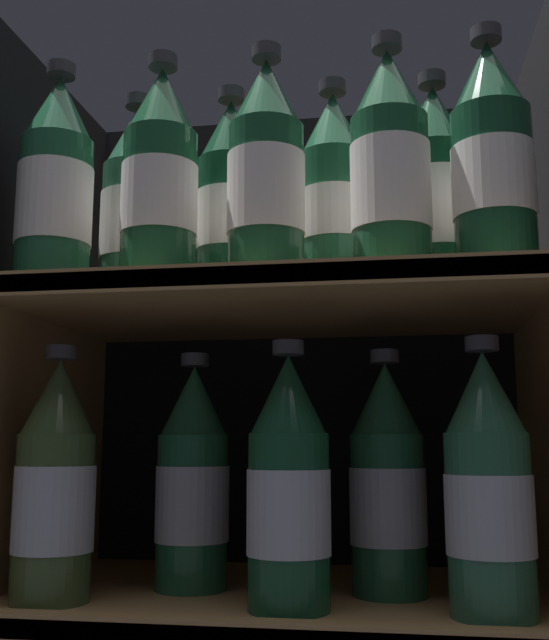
% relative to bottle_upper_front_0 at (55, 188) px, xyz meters
% --- Properties ---
extents(fridge_back_wall, '(0.64, 0.02, 0.86)m').
position_rel_bottle_upper_front_0_xyz_m(fridge_back_wall, '(0.24, 0.30, -0.23)').
color(fridge_back_wall, black).
rests_on(fridge_back_wall, ground_plane).
extents(fridge_side_left, '(0.02, 0.40, 0.86)m').
position_rel_bottle_upper_front_0_xyz_m(fridge_side_left, '(-0.07, 0.11, -0.23)').
color(fridge_side_left, black).
rests_on(fridge_side_left, ground_plane).
extents(shelf_lower, '(0.60, 0.36, 0.23)m').
position_rel_bottle_upper_front_0_xyz_m(shelf_lower, '(0.24, 0.10, -0.48)').
color(shelf_lower, '#9E7547').
rests_on(shelf_lower, ground_plane).
extents(shelf_upper, '(0.60, 0.36, 0.55)m').
position_rel_bottle_upper_front_0_xyz_m(shelf_upper, '(0.24, 0.10, -0.26)').
color(shelf_upper, '#9E7547').
rests_on(shelf_upper, ground_plane).
extents(bottle_upper_front_0, '(0.08, 0.08, 0.26)m').
position_rel_bottle_upper_front_0_xyz_m(bottle_upper_front_0, '(0.00, 0.00, 0.00)').
color(bottle_upper_front_0, '#1E5638').
rests_on(bottle_upper_front_0, shelf_upper).
extents(bottle_upper_front_1, '(0.08, 0.08, 0.26)m').
position_rel_bottle_upper_front_0_xyz_m(bottle_upper_front_1, '(0.12, 0.00, 0.00)').
color(bottle_upper_front_1, '#194C2D').
rests_on(bottle_upper_front_1, shelf_upper).
extents(bottle_upper_front_2, '(0.08, 0.08, 0.26)m').
position_rel_bottle_upper_front_0_xyz_m(bottle_upper_front_2, '(0.24, 0.00, 0.00)').
color(bottle_upper_front_2, '#194C2D').
rests_on(bottle_upper_front_2, shelf_upper).
extents(bottle_upper_front_3, '(0.08, 0.08, 0.26)m').
position_rel_bottle_upper_front_0_xyz_m(bottle_upper_front_3, '(0.37, 0.00, -0.00)').
color(bottle_upper_front_3, '#194C2D').
rests_on(bottle_upper_front_3, shelf_upper).
extents(bottle_upper_front_4, '(0.08, 0.08, 0.26)m').
position_rel_bottle_upper_front_0_xyz_m(bottle_upper_front_4, '(0.47, -0.00, 0.00)').
color(bottle_upper_front_4, '#144228').
rests_on(bottle_upper_front_4, shelf_upper).
extents(bottle_upper_back_0, '(0.08, 0.08, 0.26)m').
position_rel_bottle_upper_front_0_xyz_m(bottle_upper_back_0, '(0.06, 0.09, 0.00)').
color(bottle_upper_back_0, '#285B42').
rests_on(bottle_upper_back_0, shelf_upper).
extents(bottle_upper_back_1, '(0.08, 0.08, 0.26)m').
position_rel_bottle_upper_front_0_xyz_m(bottle_upper_back_1, '(0.18, 0.09, 0.00)').
color(bottle_upper_back_1, '#144228').
rests_on(bottle_upper_back_1, shelf_upper).
extents(bottle_upper_back_2, '(0.08, 0.08, 0.26)m').
position_rel_bottle_upper_front_0_xyz_m(bottle_upper_back_2, '(0.30, 0.09, 0.00)').
color(bottle_upper_back_2, '#1E5638').
rests_on(bottle_upper_back_2, shelf_upper).
extents(bottle_upper_back_3, '(0.08, 0.08, 0.26)m').
position_rel_bottle_upper_front_0_xyz_m(bottle_upper_back_3, '(0.42, 0.09, -0.00)').
color(bottle_upper_back_3, '#144228').
rests_on(bottle_upper_back_3, shelf_upper).
extents(bottle_lower_front_0, '(0.08, 0.08, 0.26)m').
position_rel_bottle_upper_front_0_xyz_m(bottle_lower_front_0, '(0.02, 0.00, -0.32)').
color(bottle_lower_front_0, '#384C28').
rests_on(bottle_lower_front_0, shelf_lower).
extents(bottle_lower_front_1, '(0.08, 0.08, 0.26)m').
position_rel_bottle_upper_front_0_xyz_m(bottle_lower_front_1, '(0.26, 0.00, -0.32)').
color(bottle_lower_front_1, '#144228').
rests_on(bottle_lower_front_1, shelf_lower).
extents(bottle_lower_front_2, '(0.08, 0.08, 0.26)m').
position_rel_bottle_upper_front_0_xyz_m(bottle_lower_front_2, '(0.45, 0.00, -0.32)').
color(bottle_lower_front_2, '#285B42').
rests_on(bottle_lower_front_2, shelf_lower).
extents(bottle_lower_back_0, '(0.08, 0.08, 0.26)m').
position_rel_bottle_upper_front_0_xyz_m(bottle_lower_back_0, '(0.14, 0.09, -0.32)').
color(bottle_lower_back_0, '#1E5638').
rests_on(bottle_lower_back_0, shelf_lower).
extents(bottle_lower_back_1, '(0.08, 0.08, 0.26)m').
position_rel_bottle_upper_front_0_xyz_m(bottle_lower_back_1, '(0.35, 0.09, -0.32)').
color(bottle_lower_back_1, '#1E5638').
rests_on(bottle_lower_back_1, shelf_lower).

